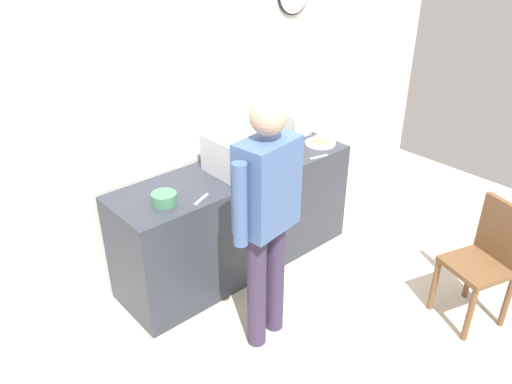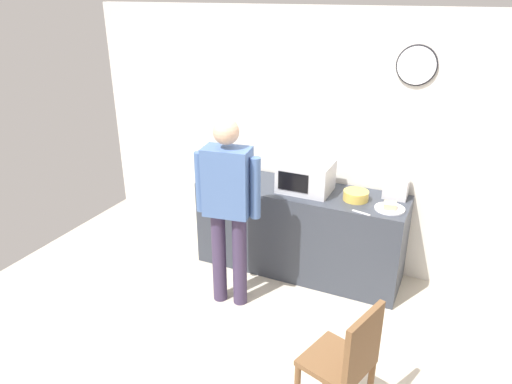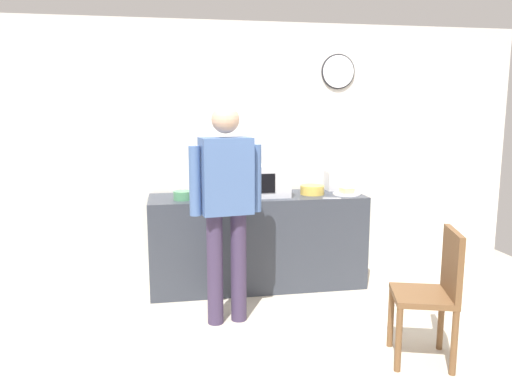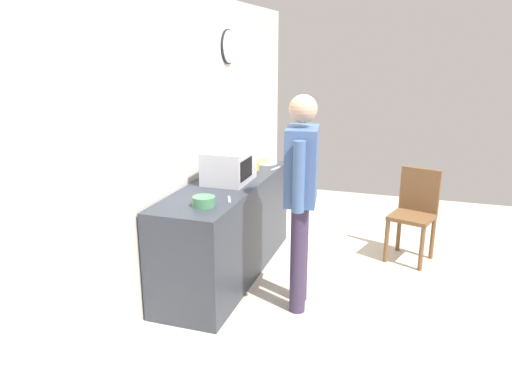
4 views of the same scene
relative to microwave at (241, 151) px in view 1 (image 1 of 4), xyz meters
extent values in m
plane|color=beige|center=(0.13, -1.21, -1.06)|extent=(6.00, 6.00, 0.00)
cube|color=silver|center=(0.13, 0.39, 0.24)|extent=(5.40, 0.10, 2.60)
cube|color=#333842|center=(-0.04, 0.01, -0.61)|extent=(2.08, 0.62, 0.91)
cube|color=silver|center=(0.00, 0.00, 0.00)|extent=(0.50, 0.38, 0.30)
cube|color=black|center=(-0.06, -0.19, 0.00)|extent=(0.30, 0.01, 0.18)
cylinder|color=white|center=(0.83, -0.09, -0.14)|extent=(0.27, 0.27, 0.01)
cube|color=#DEB881|center=(0.83, -0.09, -0.11)|extent=(0.13, 0.13, 0.05)
cylinder|color=gold|center=(0.51, -0.01, -0.10)|extent=(0.24, 0.24, 0.09)
cylinder|color=#4C8E60|center=(-0.76, -0.08, -0.11)|extent=(0.18, 0.18, 0.08)
cube|color=silver|center=(0.83, 0.20, -0.05)|extent=(0.22, 0.18, 0.20)
cube|color=silver|center=(0.62, -0.27, -0.15)|extent=(0.17, 0.06, 0.01)
cube|color=silver|center=(-0.54, -0.21, -0.15)|extent=(0.16, 0.09, 0.01)
cylinder|color=#3B2E4C|center=(-0.34, -0.77, -0.60)|extent=(0.13, 0.13, 0.92)
cylinder|color=#3B2E4C|center=(-0.54, -0.80, -0.60)|extent=(0.13, 0.13, 0.92)
cube|color=#47669E|center=(-0.44, -0.79, 0.16)|extent=(0.43, 0.30, 0.61)
cylinder|color=#47669E|center=(-0.19, -0.75, 0.13)|extent=(0.09, 0.09, 0.54)
cylinder|color=#47669E|center=(-0.69, -0.82, 0.13)|extent=(0.09, 0.09, 0.54)
sphere|color=#D1A889|center=(-0.44, -0.79, 0.60)|extent=(0.22, 0.22, 0.22)
cylinder|color=brown|center=(0.70, -1.43, -0.84)|extent=(0.04, 0.04, 0.45)
cylinder|color=brown|center=(0.59, -1.77, -0.84)|extent=(0.04, 0.04, 0.45)
cylinder|color=brown|center=(1.04, -1.54, -0.84)|extent=(0.04, 0.04, 0.45)
cylinder|color=brown|center=(0.93, -1.88, -0.84)|extent=(0.04, 0.04, 0.45)
cube|color=brown|center=(0.82, -1.65, -0.59)|extent=(0.50, 0.50, 0.04)
cube|color=brown|center=(0.99, -1.71, -0.35)|extent=(0.16, 0.39, 0.45)
camera|label=1|loc=(-2.29, -2.79, 1.60)|focal=35.27mm
camera|label=2|loc=(1.35, -4.07, 1.69)|focal=33.14mm
camera|label=3|loc=(-0.88, -4.60, 0.68)|focal=34.31mm
camera|label=4|loc=(-4.11, -1.62, 1.04)|focal=34.36mm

